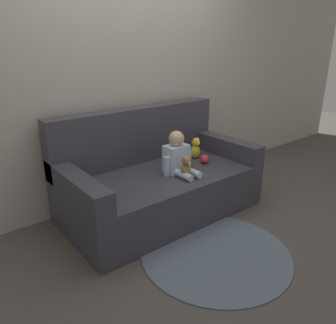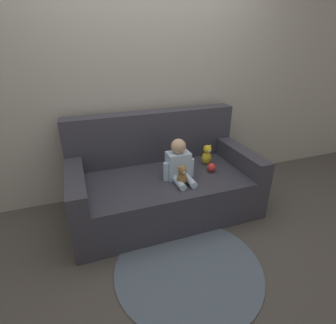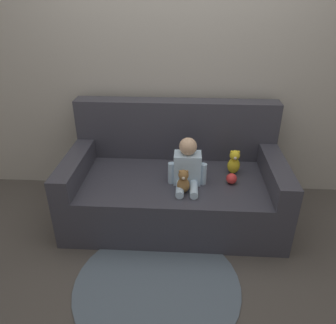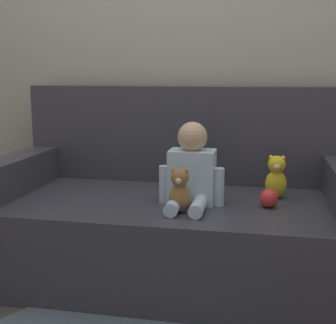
# 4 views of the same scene
# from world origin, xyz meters

# --- Properties ---
(ground_plane) EXTENTS (12.00, 12.00, 0.00)m
(ground_plane) POSITION_xyz_m (0.00, 0.00, 0.00)
(ground_plane) COLOR #4C4742
(wall_back) EXTENTS (8.00, 0.05, 2.60)m
(wall_back) POSITION_xyz_m (0.00, 0.57, 1.30)
(wall_back) COLOR #ADA89E
(wall_back) RESTS_ON ground_plane
(couch) EXTENTS (1.82, 0.96, 0.97)m
(couch) POSITION_xyz_m (0.00, 0.07, 0.32)
(couch) COLOR #383842
(couch) RESTS_ON ground_plane
(person_baby) EXTENTS (0.31, 0.34, 0.39)m
(person_baby) POSITION_xyz_m (0.11, -0.11, 0.58)
(person_baby) COLOR silver
(person_baby) RESTS_ON couch
(teddy_bear_brown) EXTENTS (0.10, 0.09, 0.20)m
(teddy_bear_brown) POSITION_xyz_m (0.08, -0.25, 0.52)
(teddy_bear_brown) COLOR olive
(teddy_bear_brown) RESTS_ON couch
(plush_toy_side) EXTENTS (0.11, 0.10, 0.22)m
(plush_toy_side) POSITION_xyz_m (0.51, 0.08, 0.53)
(plush_toy_side) COLOR yellow
(plush_toy_side) RESTS_ON couch
(toy_ball) EXTENTS (0.09, 0.09, 0.09)m
(toy_ball) POSITION_xyz_m (0.47, -0.09, 0.47)
(toy_ball) COLOR red
(toy_ball) RESTS_ON couch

